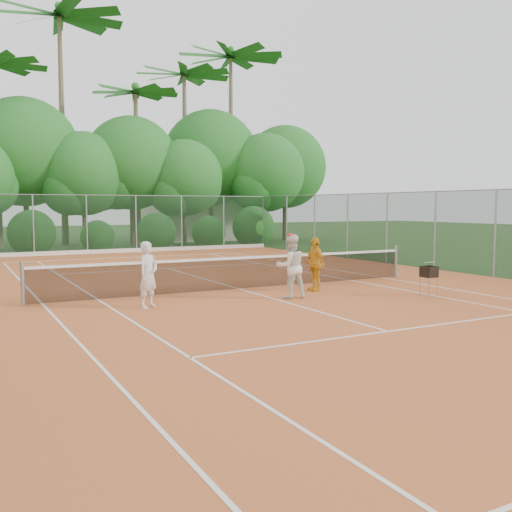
% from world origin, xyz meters
% --- Properties ---
extents(ground, '(120.00, 120.00, 0.00)m').
position_xyz_m(ground, '(0.00, 0.00, 0.00)').
color(ground, '#224318').
rests_on(ground, ground).
extents(clay_court, '(18.00, 36.00, 0.02)m').
position_xyz_m(clay_court, '(0.00, 0.00, 0.01)').
color(clay_court, '#C3612D').
rests_on(clay_court, ground).
extents(club_building, '(8.00, 5.00, 3.00)m').
position_xyz_m(club_building, '(9.00, 24.00, 1.50)').
color(club_building, beige).
rests_on(club_building, ground).
extents(tennis_net, '(11.97, 0.10, 1.10)m').
position_xyz_m(tennis_net, '(0.00, 0.00, 0.53)').
color(tennis_net, gray).
rests_on(tennis_net, clay_court).
extents(player_white, '(0.69, 0.64, 1.59)m').
position_xyz_m(player_white, '(-3.29, -1.64, 0.82)').
color(player_white, silver).
rests_on(player_white, clay_court).
extents(player_center_grp, '(0.90, 0.75, 1.72)m').
position_xyz_m(player_center_grp, '(0.47, -2.05, 0.87)').
color(player_center_grp, silver).
rests_on(player_center_grp, clay_court).
extents(player_yellow, '(0.41, 0.92, 1.55)m').
position_xyz_m(player_yellow, '(1.78, -1.24, 0.79)').
color(player_yellow, gold).
rests_on(player_yellow, clay_court).
extents(ball_hopper, '(0.36, 0.36, 0.81)m').
position_xyz_m(ball_hopper, '(3.96, -3.50, 0.66)').
color(ball_hopper, gray).
rests_on(ball_hopper, clay_court).
extents(stray_ball_a, '(0.07, 0.07, 0.07)m').
position_xyz_m(stray_ball_a, '(0.12, 10.81, 0.05)').
color(stray_ball_a, '#C5EA36').
rests_on(stray_ball_a, clay_court).
extents(stray_ball_b, '(0.07, 0.07, 0.07)m').
position_xyz_m(stray_ball_b, '(-0.94, 11.81, 0.05)').
color(stray_ball_b, yellow).
rests_on(stray_ball_b, clay_court).
extents(stray_ball_c, '(0.07, 0.07, 0.07)m').
position_xyz_m(stray_ball_c, '(4.24, 11.38, 0.05)').
color(stray_ball_c, '#BECF30').
rests_on(stray_ball_c, clay_court).
extents(court_markings, '(11.03, 23.83, 0.01)m').
position_xyz_m(court_markings, '(0.00, 0.00, 0.02)').
color(court_markings, white).
rests_on(court_markings, clay_court).
extents(fence_back, '(18.07, 0.07, 3.00)m').
position_xyz_m(fence_back, '(0.00, 15.00, 1.52)').
color(fence_back, '#19381E').
rests_on(fence_back, clay_court).
extents(fence_right, '(0.07, 33.07, 3.00)m').
position_xyz_m(fence_right, '(9.00, -1.50, 1.52)').
color(fence_right, '#19381E').
rests_on(fence_right, clay_court).
extents(tropical_treeline, '(32.10, 8.49, 15.03)m').
position_xyz_m(tropical_treeline, '(1.43, 20.22, 5.11)').
color(tropical_treeline, brown).
rests_on(tropical_treeline, ground).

